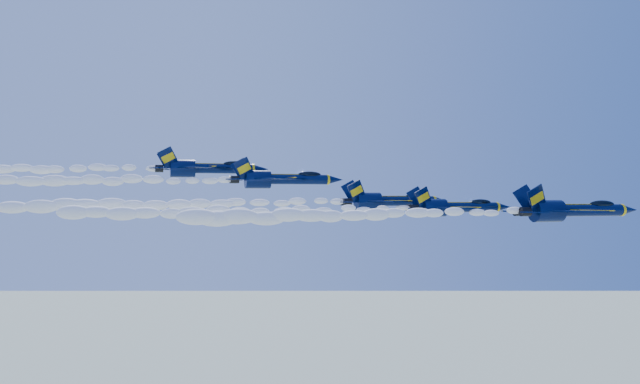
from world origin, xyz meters
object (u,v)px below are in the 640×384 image
object	(u,v)px
jet_second	(454,207)
jet_fifth	(206,168)
jet_third	(389,201)
jet_lead	(571,210)
jet_fourth	(280,179)

from	to	relation	value
jet_second	jet_fifth	bearing A→B (deg)	140.61
jet_third	jet_fifth	size ratio (longest dim) A/B	0.89
jet_second	jet_third	distance (m)	9.09
jet_lead	jet_second	distance (m)	15.34
jet_second	jet_third	size ratio (longest dim) A/B	0.96
jet_lead	jet_second	xyz separation A→B (m)	(-14.15, 5.92, 0.37)
jet_fifth	jet_lead	bearing A→B (deg)	-34.78
jet_lead	jet_fourth	size ratio (longest dim) A/B	1.05
jet_lead	jet_fifth	xyz separation A→B (m)	(-45.01, 31.26, 6.35)
jet_second	jet_fifth	distance (m)	40.38
jet_third	jet_fifth	distance (m)	31.31
jet_third	jet_fifth	xyz separation A→B (m)	(-23.69, 19.82, 5.16)
jet_third	jet_fifth	bearing A→B (deg)	140.08
jet_third	jet_second	bearing A→B (deg)	-37.58
jet_second	jet_fourth	xyz separation A→B (m)	(-20.10, 18.16, 4.13)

